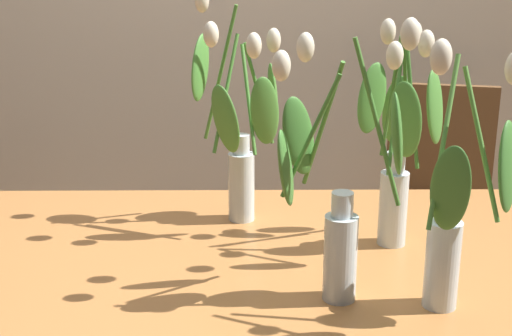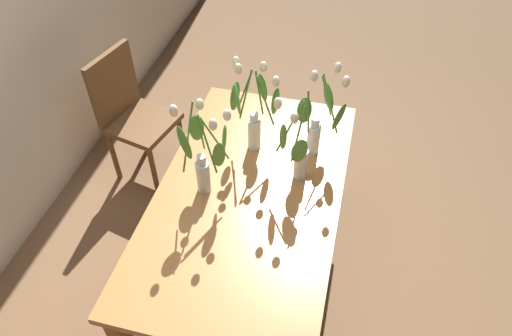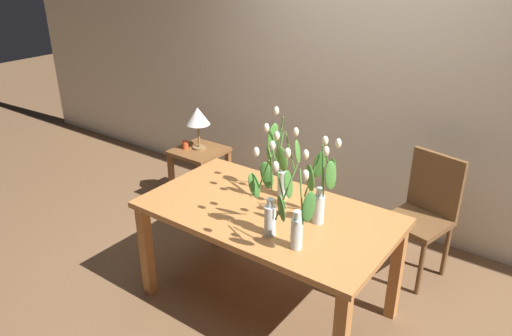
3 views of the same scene
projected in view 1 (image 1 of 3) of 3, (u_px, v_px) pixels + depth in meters
name	position (u px, v px, depth m)	size (l,w,h in m)	color
dining_table	(254.00, 288.00, 1.70)	(1.60, 0.90, 0.74)	#B7753D
tulip_vase_0	(335.00, 201.00, 1.41)	(0.27, 0.19, 0.57)	silver
tulip_vase_1	(453.00, 229.00, 1.35)	(0.21, 0.19, 0.55)	silver
tulip_vase_2	(240.00, 135.00, 1.79)	(0.24, 0.23, 0.59)	silver
tulip_vase_3	(398.00, 151.00, 1.66)	(0.21, 0.27, 0.53)	silver
dining_chair	(437.00, 196.00, 2.69)	(0.48, 0.48, 0.93)	brown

